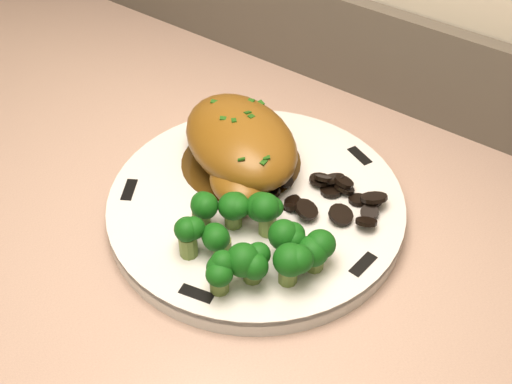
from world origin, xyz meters
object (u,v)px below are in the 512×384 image
Objects in this scene: chicken_breast at (240,145)px; counter at (69,325)px; broccoli_florets at (247,240)px; plate at (256,206)px.

counter is at bearing -134.42° from chicken_breast.
broccoli_florets is (0.36, -0.00, 0.44)m from counter.
plate is 0.07m from chicken_breast.
chicken_breast is at bearing 143.67° from plate.
counter reaches higher than plate.
counter is 0.57m from broccoli_florets.
chicken_breast is (0.28, 0.09, 0.45)m from counter.
counter is 13.47× the size of broccoli_florets.
broccoli_florets is at bearing -60.53° from plate.
broccoli_florets is (0.08, -0.10, -0.01)m from chicken_breast.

